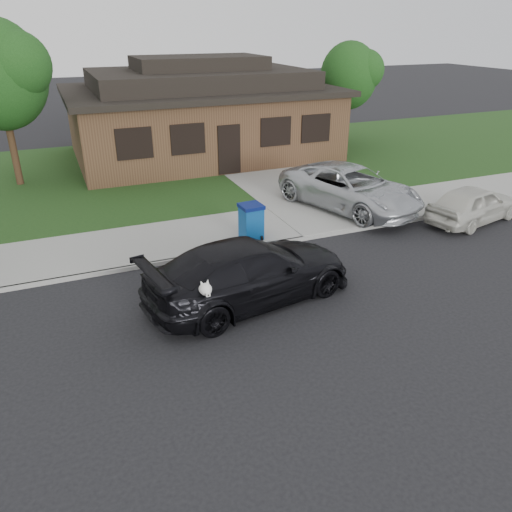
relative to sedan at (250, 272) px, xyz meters
name	(u,v)px	position (x,y,z in m)	size (l,w,h in m)	color
ground	(228,321)	(-0.83, -0.73, -0.77)	(120.00, 120.00, 0.00)	black
sidewalk	(174,239)	(-0.83, 4.27, -0.71)	(60.00, 3.00, 0.12)	gray
curb	(187,258)	(-0.83, 2.77, -0.71)	(60.00, 0.12, 0.12)	gray
lawn	(130,174)	(-0.83, 12.27, -0.70)	(60.00, 13.00, 0.13)	#193814
driveway	(280,177)	(5.17, 9.27, -0.70)	(4.50, 13.00, 0.14)	gray
sedan	(250,272)	(0.00, 0.00, 0.00)	(5.57, 3.06, 1.53)	black
minivan	(350,188)	(5.65, 4.50, 0.12)	(2.47, 5.36, 1.49)	#B9BDC1
white_compact	(473,204)	(8.97, 2.01, -0.13)	(1.50, 3.74, 1.27)	silver
recycling_bin	(251,221)	(1.37, 3.30, -0.09)	(0.70, 0.73, 1.10)	navy
house	(201,114)	(3.17, 14.26, 1.37)	(12.60, 8.60, 4.65)	#422B1C
tree_0	(2,73)	(-5.17, 12.14, 3.71)	(3.78, 3.60, 6.34)	#332114
tree_1	(352,75)	(11.30, 13.66, 2.95)	(3.15, 3.00, 5.25)	#332114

